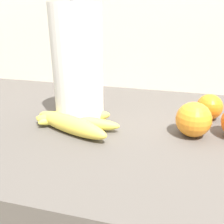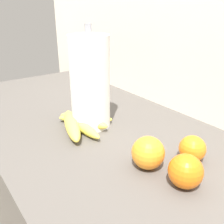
% 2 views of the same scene
% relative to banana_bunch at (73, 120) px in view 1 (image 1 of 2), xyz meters
% --- Properties ---
extents(wall_back, '(2.37, 0.06, 1.30)m').
position_rel_banana_bunch_xyz_m(wall_back, '(0.30, 0.39, -0.28)').
color(wall_back, silver).
rests_on(wall_back, ground).
extents(banana_bunch, '(0.22, 0.20, 0.04)m').
position_rel_banana_bunch_xyz_m(banana_bunch, '(0.00, 0.00, 0.00)').
color(banana_bunch, '#E8CD4C').
rests_on(banana_bunch, counter).
extents(orange_back_left, '(0.07, 0.07, 0.07)m').
position_rel_banana_bunch_xyz_m(orange_back_left, '(0.33, 0.14, 0.01)').
color(orange_back_left, orange).
rests_on(orange_back_left, counter).
extents(orange_right, '(0.08, 0.08, 0.08)m').
position_rel_banana_bunch_xyz_m(orange_right, '(0.28, 0.03, 0.02)').
color(orange_right, orange).
rests_on(orange_right, counter).
extents(paper_towel_roll, '(0.12, 0.12, 0.31)m').
position_rel_banana_bunch_xyz_m(paper_towel_roll, '(0.00, 0.05, 0.12)').
color(paper_towel_roll, white).
rests_on(paper_towel_roll, counter).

